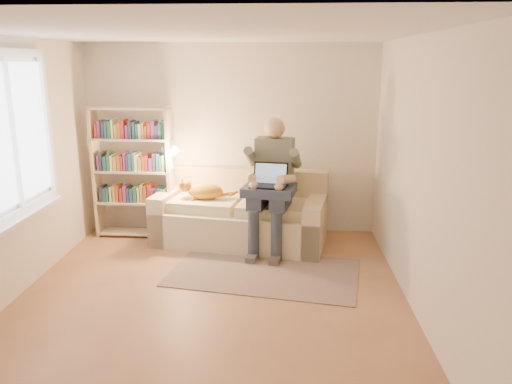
# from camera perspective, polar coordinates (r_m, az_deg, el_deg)

# --- Properties ---
(floor) EXTENTS (4.50, 4.50, 0.00)m
(floor) POSITION_cam_1_polar(r_m,az_deg,el_deg) (5.20, -5.23, -12.25)
(floor) COLOR #946543
(floor) RESTS_ON ground
(ceiling) EXTENTS (4.00, 4.50, 0.02)m
(ceiling) POSITION_cam_1_polar(r_m,az_deg,el_deg) (4.65, -6.01, 17.67)
(ceiling) COLOR white
(ceiling) RESTS_ON wall_back
(wall_left) EXTENTS (0.02, 4.50, 2.60)m
(wall_left) POSITION_cam_1_polar(r_m,az_deg,el_deg) (5.43, -26.95, 1.91)
(wall_left) COLOR silver
(wall_left) RESTS_ON floor
(wall_right) EXTENTS (0.02, 4.50, 2.60)m
(wall_right) POSITION_cam_1_polar(r_m,az_deg,el_deg) (4.88, 18.32, 1.48)
(wall_right) COLOR silver
(wall_right) RESTS_ON floor
(wall_back) EXTENTS (4.00, 0.02, 2.60)m
(wall_back) POSITION_cam_1_polar(r_m,az_deg,el_deg) (6.95, -2.83, 5.97)
(wall_back) COLOR silver
(wall_back) RESTS_ON floor
(wall_front) EXTENTS (4.00, 0.02, 2.60)m
(wall_front) POSITION_cam_1_polar(r_m,az_deg,el_deg) (2.66, -12.89, -8.99)
(wall_front) COLOR silver
(wall_front) RESTS_ON floor
(window) EXTENTS (0.12, 1.52, 1.69)m
(window) POSITION_cam_1_polar(r_m,az_deg,el_deg) (5.56, -25.56, 3.13)
(window) COLOR white
(window) RESTS_ON wall_left
(sofa) EXTENTS (2.36, 1.37, 0.94)m
(sofa) POSITION_cam_1_polar(r_m,az_deg,el_deg) (6.67, -1.71, -2.86)
(sofa) COLOR beige
(sofa) RESTS_ON floor
(person) EXTENTS (0.59, 0.82, 1.68)m
(person) POSITION_cam_1_polar(r_m,az_deg,el_deg) (6.26, 1.85, 1.58)
(person) COLOR #656A55
(person) RESTS_ON sofa
(cat) EXTENTS (0.72, 0.32, 0.26)m
(cat) POSITION_cam_1_polar(r_m,az_deg,el_deg) (6.59, -6.55, 0.17)
(cat) COLOR gold
(cat) RESTS_ON sofa
(blanket) EXTENTS (0.70, 0.61, 0.11)m
(blanket) POSITION_cam_1_polar(r_m,az_deg,el_deg) (6.10, 2.27, 0.15)
(blanket) COLOR #283347
(blanket) RESTS_ON person
(laptop) EXTENTS (0.48, 0.39, 0.38)m
(laptop) POSITION_cam_1_polar(r_m,az_deg,el_deg) (6.08, 2.31, 1.28)
(laptop) COLOR black
(laptop) RESTS_ON blanket
(bookshelf) EXTENTS (1.18, 0.36, 1.79)m
(bookshelf) POSITION_cam_1_polar(r_m,az_deg,el_deg) (6.93, -13.87, 2.91)
(bookshelf) COLOR beige
(bookshelf) RESTS_ON floor
(rug) EXTENTS (2.30, 1.60, 0.01)m
(rug) POSITION_cam_1_polar(r_m,az_deg,el_deg) (5.80, 0.97, -9.16)
(rug) COLOR gray
(rug) RESTS_ON floor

